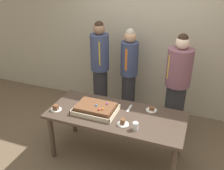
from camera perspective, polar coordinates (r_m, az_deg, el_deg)
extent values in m
plane|color=brown|center=(3.83, 0.80, -15.95)|extent=(12.00, 12.00, 0.00)
cube|color=#B2A893|center=(4.50, 8.14, 12.27)|extent=(8.00, 0.12, 3.00)
cube|color=#47382D|center=(3.39, 0.88, -6.98)|extent=(1.86, 0.81, 0.04)
cylinder|color=#47382D|center=(3.70, -13.69, -11.52)|extent=(0.07, 0.07, 0.69)
cylinder|color=#47382D|center=(3.23, 13.76, -18.20)|extent=(0.07, 0.07, 0.69)
cylinder|color=#47382D|center=(4.14, -8.77, -6.53)|extent=(0.07, 0.07, 0.69)
cylinder|color=#47382D|center=(3.73, 15.26, -11.47)|extent=(0.07, 0.07, 0.69)
cube|color=beige|center=(3.44, -3.77, -6.01)|extent=(0.58, 0.41, 0.01)
cube|color=beige|center=(3.27, -5.25, -7.30)|extent=(0.58, 0.01, 0.05)
cube|color=beige|center=(3.57, -2.46, -3.99)|extent=(0.58, 0.01, 0.05)
cube|color=beige|center=(3.53, -8.03, -4.66)|extent=(0.01, 0.41, 0.05)
cube|color=beige|center=(3.33, 0.73, -6.52)|extent=(0.01, 0.41, 0.05)
cube|color=brown|center=(3.41, -3.80, -5.29)|extent=(0.51, 0.34, 0.09)
sphere|color=purple|center=(3.39, -1.13, -4.33)|extent=(0.03, 0.03, 0.03)
sphere|color=red|center=(3.27, -3.00, -5.69)|extent=(0.03, 0.03, 0.03)
sphere|color=orange|center=(3.28, -2.16, -5.56)|extent=(0.03, 0.03, 0.03)
sphere|color=#2D84E0|center=(3.36, -3.65, -4.67)|extent=(0.03, 0.03, 0.03)
cylinder|color=white|center=(3.18, 2.57, -9.01)|extent=(0.15, 0.15, 0.01)
cube|color=brown|center=(3.16, 2.52, -8.36)|extent=(0.05, 0.07, 0.07)
cylinder|color=white|center=(3.55, -12.72, -5.54)|extent=(0.15, 0.15, 0.01)
cube|color=brown|center=(3.52, -12.83, -5.07)|extent=(0.07, 0.06, 0.07)
cylinder|color=white|center=(3.49, 9.06, -5.72)|extent=(0.15, 0.15, 0.01)
cube|color=brown|center=(3.47, 9.18, -5.36)|extent=(0.06, 0.05, 0.05)
cylinder|color=white|center=(3.08, 5.42, -9.38)|extent=(0.07, 0.07, 0.10)
cube|color=silver|center=(3.50, 4.01, -5.39)|extent=(0.03, 0.20, 0.01)
cylinder|color=#28282D|center=(4.12, 14.03, -5.58)|extent=(0.30, 0.30, 0.90)
cylinder|color=#7A4C5B|center=(3.79, 15.23, 3.93)|extent=(0.38, 0.38, 0.57)
cube|color=gold|center=(3.68, 13.02, 3.98)|extent=(0.04, 0.02, 0.37)
sphere|color=beige|center=(3.67, 15.92, 9.35)|extent=(0.20, 0.20, 0.20)
sphere|color=black|center=(3.66, 16.03, 10.16)|extent=(0.15, 0.15, 0.15)
cylinder|color=#28282D|center=(4.53, 3.76, -2.27)|extent=(0.24, 0.24, 0.82)
cylinder|color=#384266|center=(4.24, 4.04, 6.06)|extent=(0.30, 0.30, 0.58)
cube|color=orange|center=(4.11, 3.29, 5.82)|extent=(0.04, 0.02, 0.37)
sphere|color=tan|center=(4.12, 4.21, 11.05)|extent=(0.20, 0.20, 0.20)
sphere|color=#B2A899|center=(4.11, 4.24, 11.81)|extent=(0.16, 0.16, 0.16)
cylinder|color=#28282D|center=(4.54, -2.65, -1.61)|extent=(0.25, 0.25, 0.90)
cylinder|color=#384266|center=(4.24, -2.86, 7.50)|extent=(0.32, 0.32, 0.62)
cube|color=gold|center=(4.08, -3.00, 7.23)|extent=(0.04, 0.02, 0.40)
sphere|color=#8C664C|center=(4.13, -2.99, 12.77)|extent=(0.20, 0.20, 0.20)
sphere|color=black|center=(4.11, -3.01, 13.50)|extent=(0.15, 0.15, 0.15)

